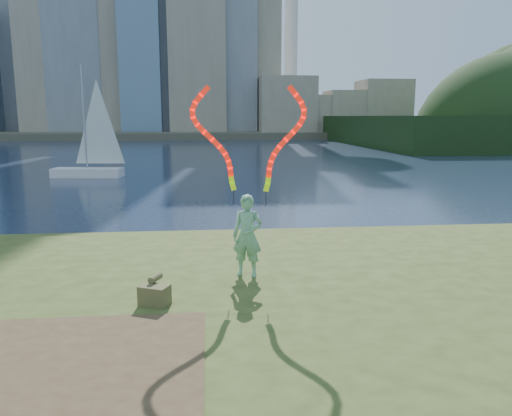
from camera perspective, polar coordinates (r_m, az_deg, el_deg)
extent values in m
plane|color=#17233B|center=(10.14, -2.29, -12.34)|extent=(320.00, 320.00, 0.00)
cube|color=#364518|center=(7.83, -1.17, -18.40)|extent=(20.00, 18.00, 0.30)
cube|color=#364518|center=(7.98, -1.35, -15.79)|extent=(17.00, 15.00, 0.30)
cube|color=#364518|center=(8.05, -1.47, -13.57)|extent=(14.00, 12.00, 0.30)
cube|color=#47331E|center=(7.08, -19.53, -16.28)|extent=(3.20, 3.00, 0.02)
cube|color=#514C3C|center=(104.39, -5.36, 8.55)|extent=(320.00, 40.00, 1.20)
imported|color=#127532|center=(9.82, -0.99, -3.18)|extent=(0.69, 0.56, 1.63)
cylinder|color=black|center=(9.85, -2.55, 1.24)|extent=(0.02, 0.02, 0.30)
cylinder|color=black|center=(9.69, 1.15, 1.09)|extent=(0.02, 0.02, 0.30)
cube|color=#4C4628|center=(8.65, -11.52, -9.76)|extent=(0.57, 0.49, 0.34)
cylinder|color=#4C4628|center=(8.79, -11.43, -7.85)|extent=(0.24, 0.34, 0.11)
cube|color=white|center=(34.66, -18.69, 3.82)|extent=(4.62, 1.95, 0.63)
cylinder|color=gray|center=(34.46, -19.03, 9.60)|extent=(0.13, 0.13, 6.82)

